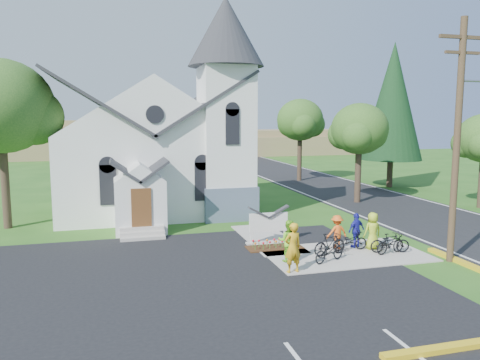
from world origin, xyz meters
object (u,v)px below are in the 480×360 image
object	(u,v)px
church_sign	(268,223)
cyclist_0	(293,248)
utility_pole	(459,133)
bike_4	(390,242)
bike_0	(329,251)
bike_3	(390,243)
cyclist_2	(356,230)
cyclist_3	(337,232)
cyclist_1	(288,241)
bike_2	(350,241)
cyclist_4	(373,231)
bike_1	(330,244)

from	to	relation	value
church_sign	cyclist_0	world-z (taller)	cyclist_0
utility_pole	bike_4	bearing A→B (deg)	138.96
bike_0	bike_3	xyz separation A→B (m)	(3.12, 0.33, 0.02)
cyclist_2	cyclist_3	bearing A→B (deg)	-18.35
cyclist_0	bike_3	distance (m)	5.25
cyclist_2	bike_3	bearing A→B (deg)	107.52
utility_pole	cyclist_0	xyz separation A→B (m)	(-7.06, 0.30, -4.37)
cyclist_1	bike_2	distance (m)	3.43
church_sign	cyclist_1	size ratio (longest dim) A/B	1.25
cyclist_1	bike_4	xyz separation A→B (m)	(4.84, 0.00, -0.42)
cyclist_3	bike_4	xyz separation A→B (m)	(2.00, -1.19, -0.32)
utility_pole	cyclist_1	distance (m)	8.25
cyclist_2	bike_4	distance (m)	1.59
bike_3	cyclist_4	xyz separation A→B (m)	(-0.36, 0.89, 0.38)
bike_0	bike_4	size ratio (longest dim) A/B	0.98
cyclist_1	bike_4	bearing A→B (deg)	-155.89
cyclist_3	bike_3	world-z (taller)	cyclist_3
bike_2	bike_4	bearing A→B (deg)	-116.38
bike_1	cyclist_1	bearing A→B (deg)	89.57
cyclist_1	bike_3	world-z (taller)	cyclist_1
bike_2	bike_3	bearing A→B (deg)	-122.38
cyclist_3	bike_4	world-z (taller)	cyclist_3
utility_pole	bike_1	size ratio (longest dim) A/B	6.10
cyclist_2	cyclist_4	world-z (taller)	cyclist_4
bike_4	utility_pole	bearing A→B (deg)	-118.94
church_sign	cyclist_1	world-z (taller)	cyclist_1
bike_3	cyclist_2	bearing A→B (deg)	23.00
utility_pole	bike_0	bearing A→B (deg)	167.23
cyclist_0	bike_0	distance (m)	2.22
utility_pole	cyclist_4	size ratio (longest dim) A/B	5.86
bike_0	bike_2	distance (m)	2.10
cyclist_0	cyclist_1	bearing A→B (deg)	-113.21
cyclist_2	cyclist_4	size ratio (longest dim) A/B	0.95
cyclist_2	bike_4	size ratio (longest dim) A/B	0.92
bike_0	bike_3	world-z (taller)	bike_3
cyclist_1	bike_2	world-z (taller)	cyclist_1
bike_2	bike_4	xyz separation A→B (m)	(1.54, -0.81, 0.02)
cyclist_0	cyclist_2	xyz separation A→B (m)	(4.15, 2.52, -0.18)
cyclist_0	bike_4	xyz separation A→B (m)	(5.17, 1.35, -0.52)
cyclist_2	bike_2	distance (m)	0.74
church_sign	bike_0	bearing A→B (deg)	-67.42
church_sign	bike_2	xyz separation A→B (m)	(3.13, -2.25, -0.54)
cyclist_4	bike_4	world-z (taller)	cyclist_4
cyclist_2	bike_3	distance (m)	1.67
utility_pole	bike_1	bearing A→B (deg)	156.49
bike_1	bike_3	distance (m)	2.72
cyclist_3	bike_0	bearing A→B (deg)	51.79
bike_1	bike_2	distance (m)	1.28
utility_pole	bike_4	distance (m)	5.50
cyclist_3	cyclist_2	bearing A→B (deg)	176.39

